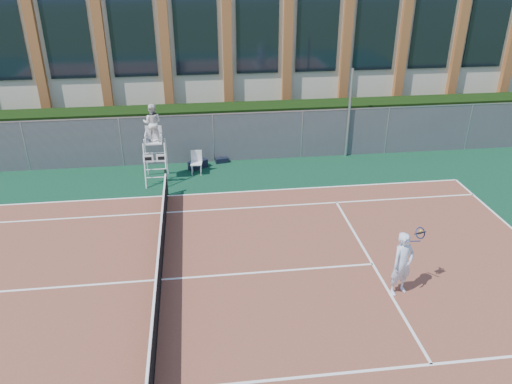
{
  "coord_description": "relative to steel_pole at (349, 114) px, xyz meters",
  "views": [
    {
      "loc": [
        1.27,
        -12.15,
        8.76
      ],
      "look_at": [
        3.18,
        3.0,
        1.22
      ],
      "focal_mm": 35.0,
      "sensor_mm": 36.0,
      "label": 1
    }
  ],
  "objects": [
    {
      "name": "tennis_net",
      "position": [
        -8.09,
        -8.7,
        -1.49
      ],
      "size": [
        0.1,
        11.3,
        1.1
      ],
      "color": "black",
      "rests_on": "ground"
    },
    {
      "name": "tennis_court",
      "position": [
        -8.09,
        -8.7,
        -2.01
      ],
      "size": [
        23.77,
        10.97,
        0.02
      ],
      "primitive_type": "cube",
      "color": "brown",
      "rests_on": "apron"
    },
    {
      "name": "plastic_chair",
      "position": [
        -6.89,
        -1.11,
        -1.43
      ],
      "size": [
        0.51,
        0.51,
        1.01
      ],
      "color": "silver",
      "rests_on": "apron"
    },
    {
      "name": "ground",
      "position": [
        -8.09,
        -8.7,
        -2.03
      ],
      "size": [
        120.0,
        120.0,
        0.0
      ],
      "primitive_type": "plane",
      "color": "#233814"
    },
    {
      "name": "steel_pole",
      "position": [
        0.0,
        0.0,
        0.0
      ],
      "size": [
        0.12,
        0.12,
        4.06
      ],
      "primitive_type": "cylinder",
      "color": "#9EA0A5",
      "rests_on": "ground"
    },
    {
      "name": "fence",
      "position": [
        -8.09,
        0.1,
        -0.93
      ],
      "size": [
        40.0,
        0.06,
        2.2
      ],
      "primitive_type": null,
      "color": "#595E60",
      "rests_on": "ground"
    },
    {
      "name": "apron",
      "position": [
        -8.09,
        -7.7,
        -2.02
      ],
      "size": [
        36.0,
        20.0,
        0.01
      ],
      "primitive_type": "cube",
      "color": "#0C3521",
      "rests_on": "ground"
    },
    {
      "name": "sports_bag_near",
      "position": [
        -6.84,
        -0.61,
        -1.84
      ],
      "size": [
        0.89,
        0.74,
        0.36
      ],
      "primitive_type": "cube",
      "rotation": [
        0.0,
        0.0,
        0.58
      ],
      "color": "black",
      "rests_on": "apron"
    },
    {
      "name": "hedge",
      "position": [
        -8.09,
        1.3,
        -0.93
      ],
      "size": [
        40.0,
        1.4,
        2.2
      ],
      "primitive_type": "cube",
      "color": "black",
      "rests_on": "ground"
    },
    {
      "name": "umpire_chair",
      "position": [
        -8.53,
        -1.66,
        0.39
      ],
      "size": [
        0.92,
        1.42,
        3.31
      ],
      "color": "white",
      "rests_on": "ground"
    },
    {
      "name": "sports_bag_far",
      "position": [
        -5.76,
        -0.1,
        -1.91
      ],
      "size": [
        0.59,
        0.34,
        0.22
      ],
      "primitive_type": "cube",
      "rotation": [
        0.0,
        0.0,
        0.18
      ],
      "color": "black",
      "rests_on": "apron"
    },
    {
      "name": "tennis_player",
      "position": [
        -1.44,
        -10.11,
        -1.05
      ],
      "size": [
        1.09,
        0.8,
        1.89
      ],
      "color": "silver",
      "rests_on": "tennis_court"
    },
    {
      "name": "building",
      "position": [
        -8.09,
        9.25,
        2.12
      ],
      "size": [
        45.0,
        10.6,
        8.22
      ],
      "color": "beige",
      "rests_on": "ground"
    }
  ]
}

